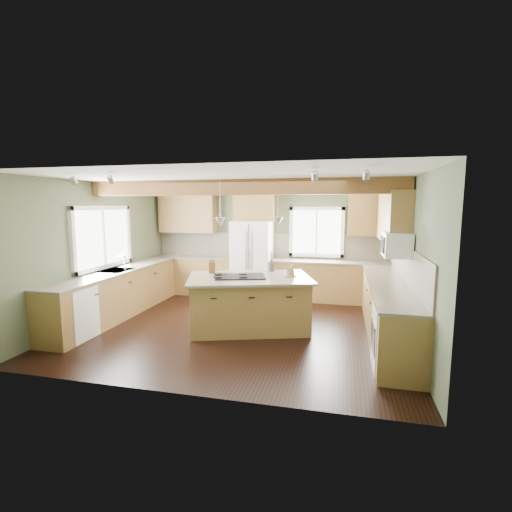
# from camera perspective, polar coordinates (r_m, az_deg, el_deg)

# --- Properties ---
(floor) EXTENTS (5.60, 5.60, 0.00)m
(floor) POSITION_cam_1_polar(r_m,az_deg,el_deg) (6.81, -2.40, -10.72)
(floor) COLOR black
(floor) RESTS_ON ground
(ceiling) EXTENTS (5.60, 5.60, 0.00)m
(ceiling) POSITION_cam_1_polar(r_m,az_deg,el_deg) (6.47, -2.53, 11.66)
(ceiling) COLOR silver
(ceiling) RESTS_ON wall_back
(wall_back) EXTENTS (5.60, 0.00, 5.60)m
(wall_back) POSITION_cam_1_polar(r_m,az_deg,el_deg) (8.93, 1.89, 2.25)
(wall_back) COLOR #4B563D
(wall_back) RESTS_ON ground
(wall_left) EXTENTS (0.00, 5.00, 5.00)m
(wall_left) POSITION_cam_1_polar(r_m,az_deg,el_deg) (7.76, -22.80, 0.79)
(wall_left) COLOR #4B563D
(wall_left) RESTS_ON ground
(wall_right) EXTENTS (0.00, 5.00, 5.00)m
(wall_right) POSITION_cam_1_polar(r_m,az_deg,el_deg) (6.36, 22.60, -0.60)
(wall_right) COLOR #4B563D
(wall_right) RESTS_ON ground
(ceiling_beam) EXTENTS (5.55, 0.26, 0.26)m
(ceiling_beam) POSITION_cam_1_polar(r_m,az_deg,el_deg) (6.44, -2.60, 10.52)
(ceiling_beam) COLOR brown
(ceiling_beam) RESTS_ON ceiling
(soffit_trim) EXTENTS (5.55, 0.20, 0.10)m
(soffit_trim) POSITION_cam_1_polar(r_m,az_deg,el_deg) (8.80, 1.80, 10.25)
(soffit_trim) COLOR brown
(soffit_trim) RESTS_ON ceiling
(backsplash_back) EXTENTS (5.58, 0.03, 0.58)m
(backsplash_back) POSITION_cam_1_polar(r_m,az_deg,el_deg) (8.93, 1.87, 1.67)
(backsplash_back) COLOR brown
(backsplash_back) RESTS_ON wall_back
(backsplash_right) EXTENTS (0.03, 3.70, 0.58)m
(backsplash_right) POSITION_cam_1_polar(r_m,az_deg,el_deg) (6.42, 22.36, -1.33)
(backsplash_right) COLOR brown
(backsplash_right) RESTS_ON wall_right
(base_cab_back_left) EXTENTS (2.02, 0.60, 0.88)m
(base_cab_back_left) POSITION_cam_1_polar(r_m,az_deg,el_deg) (9.29, -9.40, -2.99)
(base_cab_back_left) COLOR brown
(base_cab_back_left) RESTS_ON floor
(counter_back_left) EXTENTS (2.06, 0.64, 0.04)m
(counter_back_left) POSITION_cam_1_polar(r_m,az_deg,el_deg) (9.22, -9.47, -0.18)
(counter_back_left) COLOR #4D4738
(counter_back_left) RESTS_ON base_cab_back_left
(base_cab_back_right) EXTENTS (2.62, 0.60, 0.88)m
(base_cab_back_right) POSITION_cam_1_polar(r_m,az_deg,el_deg) (8.60, 11.27, -3.92)
(base_cab_back_right) COLOR brown
(base_cab_back_right) RESTS_ON floor
(counter_back_right) EXTENTS (2.66, 0.64, 0.04)m
(counter_back_right) POSITION_cam_1_polar(r_m,az_deg,el_deg) (8.52, 11.35, -0.89)
(counter_back_right) COLOR #4D4738
(counter_back_right) RESTS_ON base_cab_back_right
(base_cab_left) EXTENTS (0.60, 3.70, 0.88)m
(base_cab_left) POSITION_cam_1_polar(r_m,az_deg,el_deg) (7.77, -20.45, -5.52)
(base_cab_left) COLOR brown
(base_cab_left) RESTS_ON floor
(counter_left) EXTENTS (0.64, 3.74, 0.04)m
(counter_left) POSITION_cam_1_polar(r_m,az_deg,el_deg) (7.68, -20.61, -2.18)
(counter_left) COLOR #4D4738
(counter_left) RESTS_ON base_cab_left
(base_cab_right) EXTENTS (0.60, 3.70, 0.88)m
(base_cab_right) POSITION_cam_1_polar(r_m,az_deg,el_deg) (6.54, 19.52, -7.94)
(base_cab_right) COLOR brown
(base_cab_right) RESTS_ON floor
(counter_right) EXTENTS (0.64, 3.74, 0.04)m
(counter_right) POSITION_cam_1_polar(r_m,az_deg,el_deg) (6.44, 19.70, -3.99)
(counter_right) COLOR #4D4738
(counter_right) RESTS_ON base_cab_right
(upper_cab_back_left) EXTENTS (1.40, 0.35, 0.90)m
(upper_cab_back_left) POSITION_cam_1_polar(r_m,az_deg,el_deg) (9.33, -10.45, 6.36)
(upper_cab_back_left) COLOR brown
(upper_cab_back_left) RESTS_ON wall_back
(upper_cab_over_fridge) EXTENTS (0.96, 0.35, 0.70)m
(upper_cab_over_fridge) POSITION_cam_1_polar(r_m,az_deg,el_deg) (8.79, -0.25, 7.71)
(upper_cab_over_fridge) COLOR brown
(upper_cab_over_fridge) RESTS_ON wall_back
(upper_cab_right) EXTENTS (0.35, 2.20, 0.90)m
(upper_cab_right) POSITION_cam_1_polar(r_m,az_deg,el_deg) (7.17, 20.34, 5.61)
(upper_cab_right) COLOR brown
(upper_cab_right) RESTS_ON wall_right
(upper_cab_back_corner) EXTENTS (0.90, 0.35, 0.90)m
(upper_cab_back_corner) POSITION_cam_1_polar(r_m,az_deg,el_deg) (8.56, 17.03, 6.03)
(upper_cab_back_corner) COLOR brown
(upper_cab_back_corner) RESTS_ON wall_back
(window_left) EXTENTS (0.04, 1.60, 1.05)m
(window_left) POSITION_cam_1_polar(r_m,az_deg,el_deg) (7.76, -22.56, 2.67)
(window_left) COLOR white
(window_left) RESTS_ON wall_left
(window_back) EXTENTS (1.10, 0.04, 1.00)m
(window_back) POSITION_cam_1_polar(r_m,az_deg,el_deg) (8.74, 9.30, 3.67)
(window_back) COLOR white
(window_back) RESTS_ON wall_back
(sink) EXTENTS (0.50, 0.65, 0.03)m
(sink) POSITION_cam_1_polar(r_m,az_deg,el_deg) (7.68, -20.61, -2.14)
(sink) COLOR #262628
(sink) RESTS_ON counter_left
(faucet) EXTENTS (0.02, 0.02, 0.28)m
(faucet) POSITION_cam_1_polar(r_m,az_deg,el_deg) (7.56, -19.53, -1.13)
(faucet) COLOR #B2B2B7
(faucet) RESTS_ON sink
(dishwasher) EXTENTS (0.60, 0.60, 0.84)m
(dishwasher) POSITION_cam_1_polar(r_m,az_deg,el_deg) (6.76, -26.53, -7.90)
(dishwasher) COLOR white
(dishwasher) RESTS_ON floor
(oven) EXTENTS (0.60, 0.72, 0.84)m
(oven) POSITION_cam_1_polar(r_m,az_deg,el_deg) (5.31, 20.92, -11.78)
(oven) COLOR white
(oven) RESTS_ON floor
(microwave) EXTENTS (0.40, 0.70, 0.38)m
(microwave) POSITION_cam_1_polar(r_m,az_deg,el_deg) (6.25, 20.81, 1.66)
(microwave) COLOR white
(microwave) RESTS_ON wall_right
(pendant_left) EXTENTS (0.18, 0.18, 0.16)m
(pendant_left) POSITION_cam_1_polar(r_m,az_deg,el_deg) (6.38, -5.52, 5.22)
(pendant_left) COLOR #B2B2B7
(pendant_left) RESTS_ON ceiling
(pendant_right) EXTENTS (0.18, 0.18, 0.16)m
(pendant_right) POSITION_cam_1_polar(r_m,az_deg,el_deg) (6.44, 3.36, 5.26)
(pendant_right) COLOR #B2B2B7
(pendant_right) RESTS_ON ceiling
(refrigerator) EXTENTS (0.90, 0.74, 1.80)m
(refrigerator) POSITION_cam_1_polar(r_m,az_deg,el_deg) (8.68, -0.56, -0.57)
(refrigerator) COLOR white
(refrigerator) RESTS_ON floor
(island) EXTENTS (2.26, 1.76, 0.88)m
(island) POSITION_cam_1_polar(r_m,az_deg,el_deg) (6.61, -1.03, -7.31)
(island) COLOR brown
(island) RESTS_ON floor
(island_top) EXTENTS (2.42, 1.92, 0.04)m
(island_top) POSITION_cam_1_polar(r_m,az_deg,el_deg) (6.51, -1.04, -3.40)
(island_top) COLOR #4D4738
(island_top) RESTS_ON island
(cooktop) EXTENTS (0.99, 0.81, 0.02)m
(cooktop) POSITION_cam_1_polar(r_m,az_deg,el_deg) (6.49, -2.49, -3.16)
(cooktop) COLOR black
(cooktop) RESTS_ON island_top
(knife_block) EXTENTS (0.15, 0.14, 0.21)m
(knife_block) POSITION_cam_1_polar(r_m,az_deg,el_deg) (6.90, -6.85, -1.77)
(knife_block) COLOR brown
(knife_block) RESTS_ON island_top
(utensil_crock) EXTENTS (0.18, 0.18, 0.17)m
(utensil_crock) POSITION_cam_1_polar(r_m,az_deg,el_deg) (7.06, 2.35, -1.64)
(utensil_crock) COLOR #423935
(utensil_crock) RESTS_ON island_top
(bottle_tray) EXTENTS (0.25, 0.25, 0.20)m
(bottle_tray) POSITION_cam_1_polar(r_m,az_deg,el_deg) (6.55, 5.28, -2.29)
(bottle_tray) COLOR brown
(bottle_tray) RESTS_ON island_top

